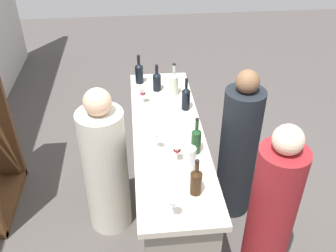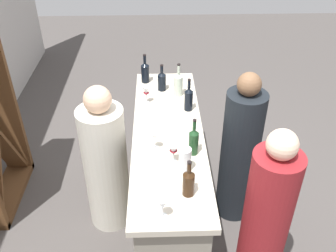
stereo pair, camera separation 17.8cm
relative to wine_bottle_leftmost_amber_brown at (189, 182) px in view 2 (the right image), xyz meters
name	(u,v)px [view 2 (the right image)]	position (x,y,z in m)	size (l,w,h in m)	color
ground_plane	(168,213)	(0.74, 0.11, -1.11)	(12.00, 12.00, 0.00)	#4C4744
bar_counter	(168,175)	(0.74, 0.11, -0.60)	(2.12, 0.59, 1.00)	gray
wine_bottle_leftmost_amber_brown	(189,182)	(0.00, 0.00, 0.00)	(0.08, 0.08, 0.28)	#331E0F
wine_bottle_second_left_olive_green	(194,141)	(0.44, -0.07, 0.01)	(0.08, 0.08, 0.31)	#193D1E
wine_bottle_center_near_black	(189,98)	(1.07, -0.08, 0.01)	(0.08, 0.08, 0.31)	black
wine_bottle_second_right_clear_pale	(178,83)	(1.34, -0.01, 0.02)	(0.08, 0.08, 0.33)	#B7C6B2
wine_bottle_rightmost_near_black	(162,81)	(1.45, 0.15, 0.00)	(0.08, 0.08, 0.27)	black
wine_bottle_far_right_near_black	(145,72)	(1.62, 0.32, 0.01)	(0.08, 0.08, 0.30)	black
wine_glass_near_left	(173,151)	(0.35, 0.09, -0.01)	(0.07, 0.07, 0.15)	white
wine_glass_near_center	(162,205)	(-0.20, 0.18, 0.00)	(0.07, 0.07, 0.15)	white
wine_glass_near_right	(155,137)	(0.51, 0.22, 0.00)	(0.07, 0.07, 0.15)	white
wine_glass_far_left	(146,92)	(1.21, 0.30, 0.01)	(0.06, 0.06, 0.17)	white
water_pitcher	(185,160)	(0.25, 0.01, -0.01)	(0.09, 0.09, 0.19)	silver
person_left_guest	(239,154)	(0.78, -0.53, -0.41)	(0.43, 0.43, 1.51)	black
person_center_guest	(265,223)	(-0.02, -0.57, -0.40)	(0.37, 0.37, 1.53)	maroon
person_right_guest	(106,165)	(0.71, 0.67, -0.45)	(0.50, 0.50, 1.45)	beige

